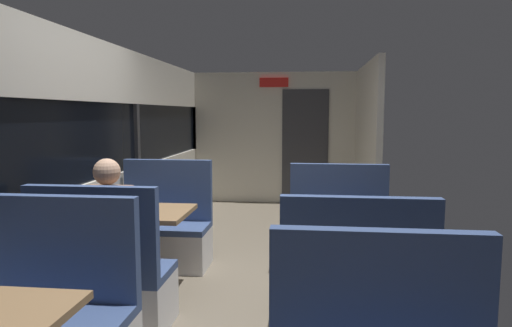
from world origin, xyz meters
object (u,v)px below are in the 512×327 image
(bench_rear_aisle_facing_end, at_px, (354,309))
(seated_passenger, at_px, (108,255))
(bench_mid_window_facing_end, at_px, (105,285))
(dining_table_rear_aisle, at_px, (346,234))
(bench_rear_aisle_facing_entry, at_px, (339,246))
(dining_table_mid_window, at_px, (138,222))
(bench_mid_window_facing_entry, at_px, (164,235))

(bench_rear_aisle_facing_end, distance_m, seated_passenger, 1.82)
(bench_mid_window_facing_end, xyz_separation_m, dining_table_rear_aisle, (1.79, 0.50, 0.31))
(bench_rear_aisle_facing_end, xyz_separation_m, bench_rear_aisle_facing_entry, (0.00, 1.40, 0.00))
(dining_table_mid_window, xyz_separation_m, bench_rear_aisle_facing_entry, (1.79, 0.50, -0.31))
(seated_passenger, bearing_deg, bench_rear_aisle_facing_end, -8.65)
(dining_table_mid_window, bearing_deg, bench_mid_window_facing_end, -90.00)
(dining_table_rear_aisle, distance_m, bench_rear_aisle_facing_entry, 0.77)
(bench_mid_window_facing_entry, relative_size, bench_rear_aisle_facing_entry, 1.00)
(bench_rear_aisle_facing_end, bearing_deg, dining_table_rear_aisle, 90.00)
(bench_rear_aisle_facing_end, bearing_deg, seated_passenger, 171.35)
(bench_mid_window_facing_end, distance_m, bench_mid_window_facing_entry, 1.40)
(bench_mid_window_facing_end, distance_m, bench_rear_aisle_facing_end, 1.80)
(bench_rear_aisle_facing_entry, bearing_deg, seated_passenger, -147.82)
(bench_rear_aisle_facing_entry, distance_m, seated_passenger, 2.13)
(dining_table_mid_window, height_order, bench_rear_aisle_facing_entry, bench_rear_aisle_facing_entry)
(bench_mid_window_facing_entry, distance_m, bench_rear_aisle_facing_entry, 1.80)
(bench_mid_window_facing_end, height_order, bench_rear_aisle_facing_entry, same)
(dining_table_mid_window, height_order, bench_mid_window_facing_entry, bench_mid_window_facing_entry)
(bench_mid_window_facing_end, xyz_separation_m, bench_rear_aisle_facing_entry, (1.79, 1.20, 0.00))
(dining_table_rear_aisle, distance_m, bench_rear_aisle_facing_end, 0.77)
(bench_rear_aisle_facing_entry, height_order, seated_passenger, seated_passenger)
(bench_rear_aisle_facing_end, bearing_deg, bench_rear_aisle_facing_entry, 90.00)
(dining_table_mid_window, relative_size, bench_mid_window_facing_end, 0.82)
(seated_passenger, bearing_deg, bench_mid_window_facing_entry, 90.00)
(bench_rear_aisle_facing_end, bearing_deg, bench_mid_window_facing_entry, 138.23)
(dining_table_mid_window, distance_m, seated_passenger, 0.64)
(dining_table_mid_window, relative_size, bench_mid_window_facing_entry, 0.82)
(bench_rear_aisle_facing_entry, bearing_deg, bench_mid_window_facing_end, -146.19)
(bench_mid_window_facing_end, height_order, bench_mid_window_facing_entry, same)
(bench_mid_window_facing_entry, relative_size, bench_rear_aisle_facing_end, 1.00)
(bench_mid_window_facing_entry, distance_m, dining_table_rear_aisle, 2.03)
(dining_table_mid_window, bearing_deg, dining_table_rear_aisle, -6.38)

